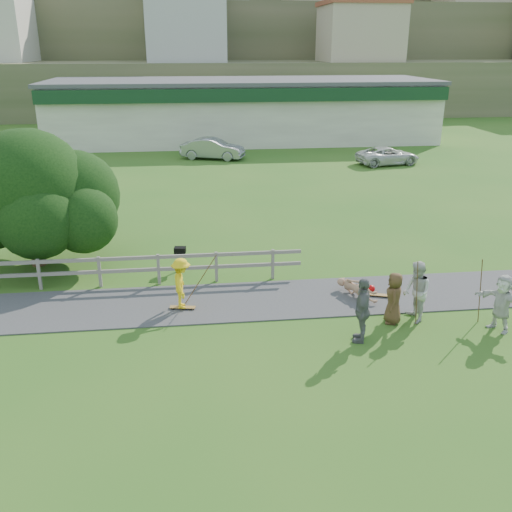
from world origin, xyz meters
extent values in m
plane|color=#2D631C|center=(0.00, 0.00, 0.00)|extent=(260.00, 260.00, 0.00)
cube|color=#39393C|center=(0.00, 1.50, 0.02)|extent=(34.00, 3.00, 0.04)
cube|color=#69635D|center=(-6.00, 3.30, 0.55)|extent=(0.10, 0.10, 1.10)
cube|color=#69635D|center=(-4.00, 3.30, 0.55)|extent=(0.10, 0.10, 1.10)
cube|color=#69635D|center=(-2.00, 3.30, 0.55)|extent=(0.10, 0.10, 1.10)
cube|color=#69635D|center=(0.00, 3.30, 0.55)|extent=(0.10, 0.10, 1.10)
cube|color=#69635D|center=(2.00, 3.30, 0.55)|extent=(0.10, 0.10, 1.10)
cube|color=#69635D|center=(-4.50, 3.30, 1.00)|extent=(15.00, 0.08, 0.12)
cube|color=#69635D|center=(-4.50, 3.30, 0.55)|extent=(15.00, 0.08, 0.12)
cube|color=beige|center=(4.00, 35.00, 2.40)|extent=(32.00, 10.00, 4.80)
cube|color=#14391E|center=(4.00, 29.80, 4.20)|extent=(32.00, 0.60, 1.00)
cube|color=#4E4E54|center=(4.00, 35.00, 4.95)|extent=(32.50, 10.50, 0.30)
cube|color=#434F2E|center=(0.00, 55.00, 3.00)|extent=(220.00, 14.00, 6.00)
cube|color=beige|center=(0.00, 55.00, 9.50)|extent=(10.00, 9.00, 7.00)
cube|color=#434F2E|center=(0.00, 68.00, 6.50)|extent=(220.00, 14.00, 13.00)
cube|color=#434F2E|center=(0.00, 81.00, 10.50)|extent=(220.00, 14.00, 21.00)
cube|color=#434F2E|center=(0.00, 94.00, 15.00)|extent=(220.00, 14.00, 30.00)
imported|color=yellow|center=(-1.19, 1.11, 0.81)|extent=(0.63, 1.06, 1.62)
imported|color=tan|center=(4.52, 1.37, 0.31)|extent=(1.68, 1.10, 0.61)
imported|color=beige|center=(5.77, -0.46, 0.94)|extent=(0.72, 0.92, 1.88)
imported|color=slate|center=(3.80, -1.48, 0.95)|extent=(0.81, 1.20, 1.90)
imported|color=#533921|center=(5.07, -0.50, 0.80)|extent=(0.71, 0.89, 1.59)
imported|color=silver|center=(7.99, -1.34, 0.87)|extent=(1.16, 1.67, 1.73)
imported|color=gray|center=(0.98, 26.28, 0.75)|extent=(4.83, 3.00, 1.50)
imported|color=silver|center=(12.97, 22.81, 0.61)|extent=(4.65, 2.74, 1.21)
sphere|color=#C10909|center=(5.12, 1.72, 0.13)|extent=(0.26, 0.26, 0.26)
cylinder|color=brown|center=(-0.59, 1.51, 0.98)|extent=(0.03, 0.03, 1.97)
cylinder|color=brown|center=(5.67, -0.71, 1.01)|extent=(0.03, 0.03, 2.02)
cylinder|color=brown|center=(7.60, -0.78, 1.01)|extent=(0.03, 0.03, 2.03)
camera|label=1|loc=(-0.83, -15.31, 7.86)|focal=40.00mm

